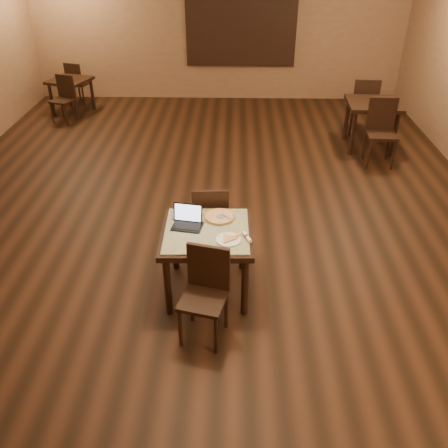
{
  "coord_description": "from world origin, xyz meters",
  "views": [
    {
      "loc": [
        0.41,
        -5.71,
        3.36
      ],
      "look_at": [
        0.31,
        -1.75,
        0.85
      ],
      "focal_mm": 38.0,
      "sensor_mm": 36.0,
      "label": 1
    }
  ],
  "objects_px": {
    "pizza_pan": "(219,217)",
    "chair_main_far": "(211,218)",
    "chair_main_near": "(206,288)",
    "other_table_a": "(373,110)",
    "other_table_a_chair_far": "(364,103)",
    "other_table_b_chair_far": "(77,81)",
    "other_table_a_chair_near": "(381,128)",
    "other_table_b": "(70,85)",
    "tiled_table": "(207,238)",
    "other_table_b_chair_near": "(64,96)",
    "laptop": "(188,220)"
  },
  "relations": [
    {
      "from": "other_table_a_chair_far",
      "to": "other_table_b_chair_near",
      "type": "height_order",
      "value": "other_table_a_chair_far"
    },
    {
      "from": "chair_main_near",
      "to": "other_table_b",
      "type": "xyz_separation_m",
      "value": [
        -3.15,
        6.3,
        0.05
      ]
    },
    {
      "from": "chair_main_near",
      "to": "other_table_b_chair_far",
      "type": "height_order",
      "value": "chair_main_near"
    },
    {
      "from": "chair_main_far",
      "to": "other_table_b_chair_near",
      "type": "height_order",
      "value": "chair_main_far"
    },
    {
      "from": "laptop",
      "to": "other_table_b_chair_near",
      "type": "height_order",
      "value": "laptop"
    },
    {
      "from": "pizza_pan",
      "to": "chair_main_far",
      "type": "bearing_deg",
      "value": 106.98
    },
    {
      "from": "chair_main_near",
      "to": "laptop",
      "type": "bearing_deg",
      "value": 121.01
    },
    {
      "from": "chair_main_far",
      "to": "other_table_b_chair_near",
      "type": "xyz_separation_m",
      "value": [
        -3.11,
        4.54,
        -0.02
      ]
    },
    {
      "from": "chair_main_far",
      "to": "other_table_b",
      "type": "xyz_separation_m",
      "value": [
        -3.14,
        5.06,
        0.05
      ]
    },
    {
      "from": "other_table_a_chair_near",
      "to": "other_table_b_chair_near",
      "type": "bearing_deg",
      "value": 165.17
    },
    {
      "from": "chair_main_near",
      "to": "other_table_a",
      "type": "relative_size",
      "value": 1.03
    },
    {
      "from": "other_table_a",
      "to": "tiled_table",
      "type": "bearing_deg",
      "value": -120.79
    },
    {
      "from": "tiled_table",
      "to": "other_table_a_chair_far",
      "type": "distance_m",
      "value": 5.27
    },
    {
      "from": "other_table_a_chair_far",
      "to": "other_table_b",
      "type": "bearing_deg",
      "value": -8.22
    },
    {
      "from": "other_table_b_chair_far",
      "to": "chair_main_far",
      "type": "bearing_deg",
      "value": 137.85
    },
    {
      "from": "pizza_pan",
      "to": "other_table_b_chair_far",
      "type": "bearing_deg",
      "value": 118.78
    },
    {
      "from": "other_table_b",
      "to": "other_table_a_chair_near",
      "type": "bearing_deg",
      "value": -3.71
    },
    {
      "from": "tiled_table",
      "to": "other_table_b",
      "type": "bearing_deg",
      "value": 117.61
    },
    {
      "from": "pizza_pan",
      "to": "other_table_a_chair_near",
      "type": "relative_size",
      "value": 0.33
    },
    {
      "from": "laptop",
      "to": "other_table_b_chair_far",
      "type": "distance_m",
      "value": 6.79
    },
    {
      "from": "other_table_b_chair_near",
      "to": "chair_main_far",
      "type": "bearing_deg",
      "value": -37.21
    },
    {
      "from": "pizza_pan",
      "to": "other_table_a",
      "type": "bearing_deg",
      "value": 56.11
    },
    {
      "from": "other_table_a_chair_near",
      "to": "other_table_a_chair_far",
      "type": "xyz_separation_m",
      "value": [
        -0.01,
        1.23,
        0.0
      ]
    },
    {
      "from": "chair_main_far",
      "to": "other_table_b",
      "type": "bearing_deg",
      "value": -61.35
    },
    {
      "from": "other_table_a_chair_near",
      "to": "other_table_b_chair_far",
      "type": "distance_m",
      "value": 6.45
    },
    {
      "from": "tiled_table",
      "to": "other_table_b_chair_near",
      "type": "height_order",
      "value": "other_table_b_chair_near"
    },
    {
      "from": "laptop",
      "to": "other_table_a_chair_near",
      "type": "distance_m",
      "value": 4.31
    },
    {
      "from": "chair_main_near",
      "to": "other_table_b",
      "type": "height_order",
      "value": "chair_main_near"
    },
    {
      "from": "other_table_b_chair_far",
      "to": "other_table_b_chair_near",
      "type": "bearing_deg",
      "value": 111.05
    },
    {
      "from": "tiled_table",
      "to": "chair_main_near",
      "type": "distance_m",
      "value": 0.64
    },
    {
      "from": "chair_main_far",
      "to": "other_table_a",
      "type": "height_order",
      "value": "chair_main_far"
    },
    {
      "from": "other_table_a_chair_near",
      "to": "chair_main_near",
      "type": "bearing_deg",
      "value": -120.58
    },
    {
      "from": "laptop",
      "to": "other_table_b_chair_near",
      "type": "distance_m",
      "value": 5.84
    },
    {
      "from": "chair_main_near",
      "to": "other_table_b_chair_far",
      "type": "relative_size",
      "value": 1.04
    },
    {
      "from": "chair_main_near",
      "to": "other_table_a_chair_near",
      "type": "bearing_deg",
      "value": 70.73
    },
    {
      "from": "pizza_pan",
      "to": "other_table_b",
      "type": "distance_m",
      "value": 6.34
    },
    {
      "from": "chair_main_far",
      "to": "laptop",
      "type": "distance_m",
      "value": 0.63
    },
    {
      "from": "laptop",
      "to": "other_table_b_chair_far",
      "type": "bearing_deg",
      "value": 125.68
    },
    {
      "from": "other_table_a",
      "to": "other_table_a_chair_far",
      "type": "distance_m",
      "value": 0.62
    },
    {
      "from": "chair_main_far",
      "to": "pizza_pan",
      "type": "relative_size",
      "value": 2.7
    },
    {
      "from": "tiled_table",
      "to": "chair_main_far",
      "type": "xyz_separation_m",
      "value": [
        0.0,
        0.62,
        -0.13
      ]
    },
    {
      "from": "tiled_table",
      "to": "chair_main_near",
      "type": "relative_size",
      "value": 1.01
    },
    {
      "from": "other_table_b_chair_near",
      "to": "other_table_a",
      "type": "bearing_deg",
      "value": 6.56
    },
    {
      "from": "chair_main_far",
      "to": "other_table_a_chair_far",
      "type": "xyz_separation_m",
      "value": [
        2.61,
        3.96,
        0.07
      ]
    },
    {
      "from": "other_table_a_chair_far",
      "to": "chair_main_near",
      "type": "bearing_deg",
      "value": 66.14
    },
    {
      "from": "laptop",
      "to": "pizza_pan",
      "type": "xyz_separation_m",
      "value": [
        0.32,
        0.14,
        -0.05
      ]
    },
    {
      "from": "chair_main_far",
      "to": "other_table_a",
      "type": "xyz_separation_m",
      "value": [
        2.62,
        3.34,
        0.15
      ]
    },
    {
      "from": "other_table_a_chair_far",
      "to": "other_table_b",
      "type": "relative_size",
      "value": 1.13
    },
    {
      "from": "tiled_table",
      "to": "other_table_b_chair_near",
      "type": "bearing_deg",
      "value": 119.82
    },
    {
      "from": "tiled_table",
      "to": "other_table_a",
      "type": "relative_size",
      "value": 1.04
    }
  ]
}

